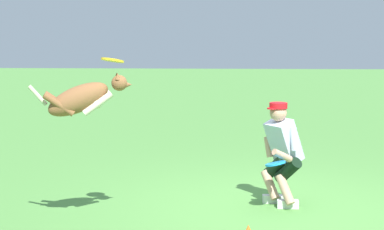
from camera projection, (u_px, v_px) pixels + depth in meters
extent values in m
plane|color=#518E41|center=(276.00, 210.00, 7.52)|extent=(60.00, 60.00, 0.00)
cube|color=silver|center=(273.00, 199.00, 7.81)|extent=(0.26, 0.10, 0.10)
cylinder|color=tan|center=(270.00, 185.00, 7.76)|extent=(0.27, 0.31, 0.37)
cylinder|color=black|center=(275.00, 167.00, 7.74)|extent=(0.36, 0.41, 0.37)
cube|color=silver|center=(288.00, 204.00, 7.58)|extent=(0.26, 0.10, 0.10)
cylinder|color=tan|center=(285.00, 189.00, 7.53)|extent=(0.27, 0.31, 0.37)
cylinder|color=black|center=(288.00, 171.00, 7.55)|extent=(0.36, 0.41, 0.37)
cube|color=silver|center=(284.00, 141.00, 7.62)|extent=(0.53, 0.52, 0.58)
cylinder|color=silver|center=(272.00, 134.00, 7.76)|extent=(0.15, 0.16, 0.29)
cylinder|color=silver|center=(294.00, 139.00, 7.43)|extent=(0.15, 0.16, 0.29)
cylinder|color=tan|center=(282.00, 156.00, 7.33)|extent=(0.28, 0.24, 0.19)
cylinder|color=tan|center=(268.00, 147.00, 7.78)|extent=(0.15, 0.16, 0.27)
sphere|color=tan|center=(278.00, 113.00, 7.51)|extent=(0.21, 0.21, 0.21)
cylinder|color=red|center=(278.00, 105.00, 7.50)|extent=(0.22, 0.22, 0.07)
cylinder|color=red|center=(272.00, 108.00, 7.45)|extent=(0.12, 0.12, 0.02)
ellipsoid|color=brown|center=(78.00, 99.00, 6.51)|extent=(0.77, 0.45, 0.51)
ellipsoid|color=beige|center=(96.00, 101.00, 6.55)|extent=(0.14, 0.19, 0.16)
sphere|color=brown|center=(119.00, 83.00, 6.58)|extent=(0.17, 0.17, 0.17)
cone|color=brown|center=(128.00, 85.00, 6.60)|extent=(0.11, 0.11, 0.09)
cone|color=brown|center=(118.00, 76.00, 6.51)|extent=(0.06, 0.06, 0.07)
cone|color=brown|center=(117.00, 76.00, 6.62)|extent=(0.06, 0.06, 0.07)
cylinder|color=beige|center=(98.00, 104.00, 6.48)|extent=(0.34, 0.15, 0.26)
cylinder|color=beige|center=(97.00, 102.00, 6.64)|extent=(0.34, 0.15, 0.26)
cylinder|color=brown|center=(59.00, 104.00, 6.40)|extent=(0.34, 0.15, 0.26)
cylinder|color=brown|center=(59.00, 103.00, 6.56)|extent=(0.34, 0.15, 0.26)
cylinder|color=beige|center=(38.00, 95.00, 6.42)|extent=(0.21, 0.09, 0.23)
cylinder|color=yellow|center=(112.00, 60.00, 6.51)|extent=(0.26, 0.25, 0.09)
cylinder|color=#1F92DF|center=(275.00, 164.00, 7.26)|extent=(0.26, 0.27, 0.10)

